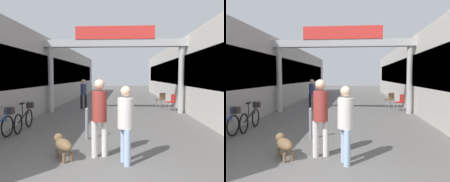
% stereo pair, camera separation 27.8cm
% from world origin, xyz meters
% --- Properties ---
extents(storefront_left, '(3.00, 26.00, 3.94)m').
position_xyz_m(storefront_left, '(-5.09, 11.00, 1.97)').
color(storefront_left, '#9E9993').
rests_on(storefront_left, ground_plane).
extents(storefront_right, '(3.00, 26.00, 3.94)m').
position_xyz_m(storefront_right, '(5.09, 11.00, 1.97)').
color(storefront_right, beige).
rests_on(storefront_right, ground_plane).
extents(arcade_sign_gateway, '(7.40, 0.47, 4.36)m').
position_xyz_m(arcade_sign_gateway, '(0.00, 7.84, 3.11)').
color(arcade_sign_gateway, '#B2B2B2').
rests_on(arcade_sign_gateway, ground_plane).
extents(pedestrian_with_dog, '(0.43, 0.43, 1.81)m').
position_xyz_m(pedestrian_with_dog, '(-0.10, 1.63, 1.04)').
color(pedestrian_with_dog, silver).
rests_on(pedestrian_with_dog, ground_plane).
extents(pedestrian_companion, '(0.43, 0.43, 1.67)m').
position_xyz_m(pedestrian_companion, '(0.50, 1.25, 0.95)').
color(pedestrian_companion, '#A5BFE0').
rests_on(pedestrian_companion, ground_plane).
extents(pedestrian_carrying_crate, '(0.39, 0.36, 1.70)m').
position_xyz_m(pedestrian_carrying_crate, '(-1.87, 9.14, 0.97)').
color(pedestrian_carrying_crate, black).
rests_on(pedestrian_carrying_crate, ground_plane).
extents(dog_on_leash, '(0.66, 0.72, 0.54)m').
position_xyz_m(dog_on_leash, '(-0.92, 1.45, 0.34)').
color(dog_on_leash, brown).
rests_on(dog_on_leash, ground_plane).
extents(bicycle_black_third, '(0.46, 1.69, 0.98)m').
position_xyz_m(bicycle_black_third, '(-2.99, 4.05, 0.44)').
color(bicycle_black_third, black).
rests_on(bicycle_black_third, ground_plane).
extents(bollard_post_metal, '(0.10, 0.10, 0.95)m').
position_xyz_m(bollard_post_metal, '(-0.63, 3.01, 0.48)').
color(bollard_post_metal, gray).
rests_on(bollard_post_metal, ground_plane).
extents(cafe_chair_red_nearer, '(0.51, 0.51, 0.89)m').
position_xyz_m(cafe_chair_red_nearer, '(3.08, 8.71, 0.54)').
color(cafe_chair_red_nearer, gray).
rests_on(cafe_chair_red_nearer, ground_plane).
extents(cafe_chair_wood_farther, '(0.54, 0.54, 0.89)m').
position_xyz_m(cafe_chair_wood_farther, '(2.71, 9.82, 0.54)').
color(cafe_chair_wood_farther, gray).
rests_on(cafe_chair_wood_farther, ground_plane).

